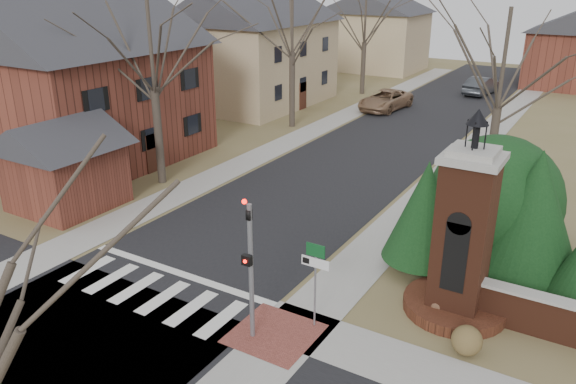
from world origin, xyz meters
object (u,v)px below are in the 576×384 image
Objects in this scene: sign_post at (315,269)px; distant_car at (482,86)px; brick_gate_monument at (462,249)px; traffic_signal_pole at (250,258)px; pickup_truck at (385,100)px.

distant_car is at bearing 95.96° from sign_post.
brick_gate_monument reaches higher than distant_car.
traffic_signal_pole is at bearing -136.76° from brick_gate_monument.
sign_post is 0.58× the size of distant_car.
sign_post is at bearing -66.20° from pickup_truck.
traffic_signal_pole is at bearing 102.23° from distant_car.
sign_post is 38.17m from distant_car.
sign_post is 0.51× the size of pickup_truck.
brick_gate_monument is (4.70, 4.42, -0.42)m from traffic_signal_pole.
distant_car is (-7.37, 34.94, -1.39)m from brick_gate_monument.
distant_car is (-3.96, 37.95, -1.17)m from sign_post.
sign_post is 0.42× the size of brick_gate_monument.
sign_post reaches higher than pickup_truck.
pickup_truck is 1.15× the size of distant_car.
pickup_truck is (-8.99, 28.17, -1.19)m from sign_post.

